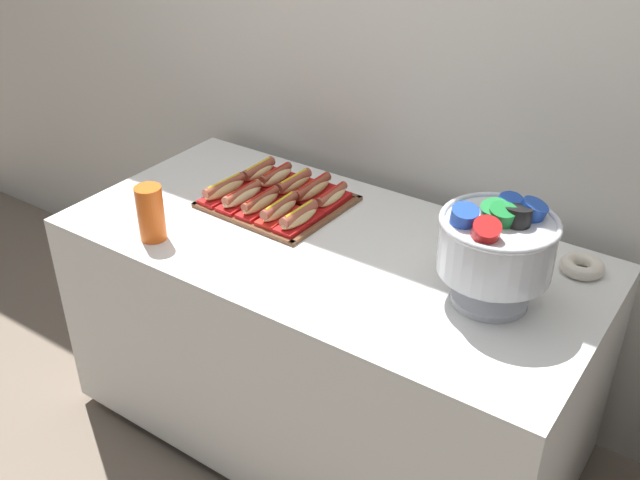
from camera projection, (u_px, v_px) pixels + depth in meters
ground_plane at (327, 427)px, 2.50m from camera, size 10.00×10.00×0.00m
back_wall at (421, 11)px, 2.18m from camera, size 6.00×0.10×2.60m
buffet_table at (327, 337)px, 2.30m from camera, size 1.57×0.77×0.74m
serving_tray at (278, 202)px, 2.32m from camera, size 0.42×0.37×0.01m
hot_dog_0 at (224, 190)px, 2.32m from camera, size 0.08×0.18×0.06m
hot_dog_1 at (242, 197)px, 2.28m from camera, size 0.07×0.18×0.06m
hot_dog_2 at (260, 203)px, 2.25m from camera, size 0.06×0.17×0.06m
hot_dog_3 at (279, 210)px, 2.21m from camera, size 0.07×0.17×0.06m
hot_dog_4 at (299, 218)px, 2.17m from camera, size 0.07×0.17×0.06m
hot_dog_5 at (258, 172)px, 2.44m from camera, size 0.06×0.16×0.06m
hot_dog_6 at (276, 178)px, 2.40m from camera, size 0.06×0.17×0.06m
hot_dog_7 at (294, 184)px, 2.36m from camera, size 0.07×0.17×0.06m
hot_dog_8 at (312, 190)px, 2.32m from camera, size 0.07×0.18×0.06m
hot_dog_9 at (332, 198)px, 2.28m from camera, size 0.06×0.16×0.06m
punch_bowl at (497, 243)px, 1.78m from camera, size 0.29×0.29×0.29m
cup_stack at (151, 213)px, 2.10m from camera, size 0.08×0.08×0.17m
donut at (582, 266)px, 1.98m from camera, size 0.12×0.12×0.04m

